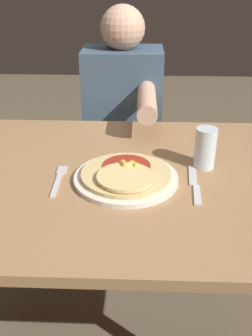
# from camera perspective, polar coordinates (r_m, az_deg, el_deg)

# --- Properties ---
(dining_table) EXTENTS (1.30, 0.86, 0.77)m
(dining_table) POSITION_cam_1_polar(r_m,az_deg,el_deg) (1.22, -1.14, -5.38)
(dining_table) COLOR #9E754C
(dining_table) RESTS_ON ground_plane
(plate) EXTENTS (0.30, 0.30, 0.01)m
(plate) POSITION_cam_1_polar(r_m,az_deg,el_deg) (1.13, 0.00, -1.48)
(plate) COLOR silver
(plate) RESTS_ON dining_table
(pizza) EXTENTS (0.26, 0.26, 0.04)m
(pizza) POSITION_cam_1_polar(r_m,az_deg,el_deg) (1.11, -0.00, -0.88)
(pizza) COLOR #DBBC7A
(pizza) RESTS_ON plate
(fork) EXTENTS (0.03, 0.18, 0.00)m
(fork) POSITION_cam_1_polar(r_m,az_deg,el_deg) (1.15, -9.73, -1.53)
(fork) COLOR silver
(fork) RESTS_ON dining_table
(knife) EXTENTS (0.03, 0.22, 0.00)m
(knife) POSITION_cam_1_polar(r_m,az_deg,el_deg) (1.12, 9.94, -2.36)
(knife) COLOR silver
(knife) RESTS_ON dining_table
(drinking_glass) EXTENTS (0.06, 0.06, 0.12)m
(drinking_glass) POSITION_cam_1_polar(r_m,az_deg,el_deg) (1.20, 11.43, 2.85)
(drinking_glass) COLOR silver
(drinking_glass) RESTS_ON dining_table
(person_diner) EXTENTS (0.33, 0.52, 1.18)m
(person_diner) POSITION_cam_1_polar(r_m,az_deg,el_deg) (1.76, -0.36, 6.47)
(person_diner) COLOR #2D2D38
(person_diner) RESTS_ON ground_plane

